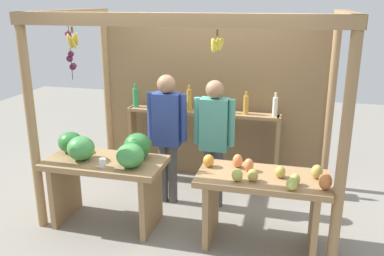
{
  "coord_description": "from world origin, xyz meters",
  "views": [
    {
      "loc": [
        1.09,
        -4.45,
        2.39
      ],
      "look_at": [
        0.0,
        -0.18,
        1.03
      ],
      "focal_mm": 38.79,
      "sensor_mm": 36.0,
      "label": 1
    }
  ],
  "objects": [
    {
      "name": "fruit_counter_right",
      "position": [
        0.85,
        -0.68,
        0.57
      ],
      "size": [
        1.29,
        0.64,
        0.91
      ],
      "color": "#99754C",
      "rests_on": "ground"
    },
    {
      "name": "ground_plane",
      "position": [
        0.0,
        0.0,
        0.0
      ],
      "size": [
        12.0,
        12.0,
        0.0
      ],
      "primitive_type": "plane",
      "color": "gray",
      "rests_on": "ground"
    },
    {
      "name": "fruit_counter_left",
      "position": [
        -0.83,
        -0.66,
        0.7
      ],
      "size": [
        1.31,
        0.65,
        1.03
      ],
      "color": "#99754C",
      "rests_on": "ground"
    },
    {
      "name": "vendor_woman",
      "position": [
        0.21,
        0.03,
        0.92
      ],
      "size": [
        0.48,
        0.21,
        1.54
      ],
      "rotation": [
        0.0,
        0.0,
        0.12
      ],
      "color": "#45474C",
      "rests_on": "ground"
    },
    {
      "name": "vendor_man",
      "position": [
        -0.35,
        -0.01,
        0.95
      ],
      "size": [
        0.48,
        0.21,
        1.59
      ],
      "rotation": [
        0.0,
        0.0,
        0.18
      ],
      "color": "#4D4D4D",
      "rests_on": "ground"
    },
    {
      "name": "market_stall",
      "position": [
        -0.01,
        0.42,
        1.33
      ],
      "size": [
        3.18,
        1.9,
        2.29
      ],
      "color": "#99754C",
      "rests_on": "ground"
    },
    {
      "name": "bottle_shelf_unit",
      "position": [
        -0.09,
        0.67,
        0.8
      ],
      "size": [
        2.04,
        0.22,
        1.35
      ],
      "color": "#99754C",
      "rests_on": "ground"
    }
  ]
}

